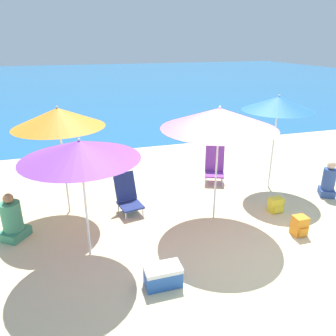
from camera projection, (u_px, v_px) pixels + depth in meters
ground_plane at (252, 248)px, 5.54m from camera, size 60.00×60.00×0.00m
sea_water at (97, 80)px, 28.67m from camera, size 60.00×40.00×0.01m
beach_umbrella_orange at (58, 118)px, 6.03m from camera, size 1.70×1.70×2.17m
beach_umbrella_purple at (80, 150)px, 4.77m from camera, size 1.78×1.78×1.97m
beach_umbrella_blue at (278, 104)px, 7.13m from camera, size 1.57×1.57×2.19m
beach_umbrella_pink at (219, 118)px, 5.76m from camera, size 2.09×2.09×2.22m
beach_chair_navy at (128, 195)px, 6.64m from camera, size 0.54×0.68×0.78m
beach_chair_purple at (214, 165)px, 8.06m from camera, size 0.65×0.70×0.86m
person_seated_near at (328, 182)px, 7.30m from camera, size 0.45×0.47×0.82m
person_seated_far at (12, 220)px, 5.72m from camera, size 0.57×0.58×0.86m
backpack_yellow at (276, 205)px, 6.67m from camera, size 0.28×0.21×0.30m
backpack_orange at (300, 226)px, 5.87m from camera, size 0.24×0.25×0.36m
cooler_box at (163, 276)px, 4.66m from camera, size 0.53×0.31×0.31m
seagull at (94, 162)px, 9.03m from camera, size 0.27×0.11×0.23m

